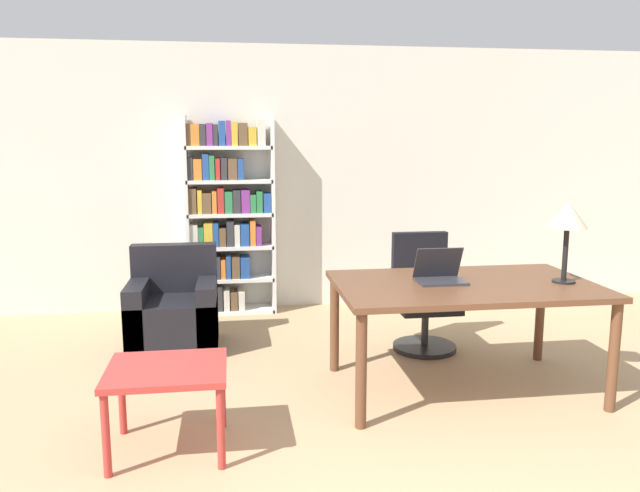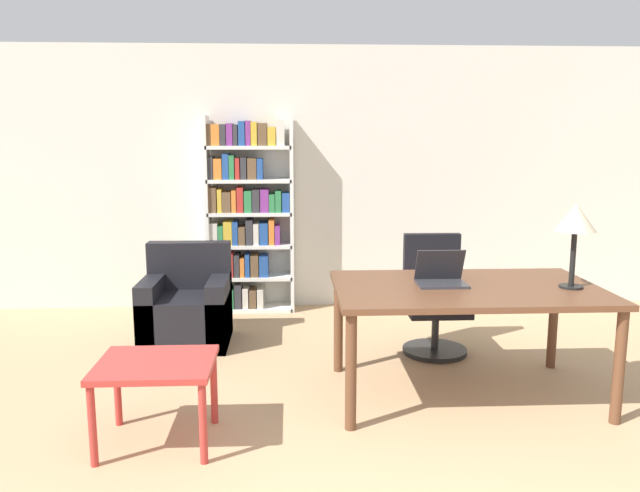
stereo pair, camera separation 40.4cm
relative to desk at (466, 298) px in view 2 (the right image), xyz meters
name	(u,v)px [view 2 (the right image)]	position (x,y,z in m)	size (l,w,h in m)	color
wall_back	(348,179)	(-0.59, 2.46, 0.65)	(8.00, 0.06, 2.70)	silver
desk	(466,298)	(0.00, 0.00, 0.00)	(1.79, 1.10, 0.78)	brown
laptop	(441,277)	(-0.17, 0.06, 0.13)	(0.33, 0.25, 0.24)	#2D2D33
table_lamp	(575,221)	(0.69, -0.08, 0.53)	(0.27, 0.27, 0.57)	black
office_chair	(434,301)	(0.00, 0.93, -0.27)	(0.53, 0.53, 0.98)	black
side_table_blue	(156,373)	(-1.98, -0.61, -0.27)	(0.66, 0.57, 0.50)	#B2332D
armchair	(187,310)	(-2.10, 1.23, -0.40)	(0.73, 0.69, 0.86)	black
bookshelf	(245,216)	(-1.65, 2.27, 0.29)	(0.88, 0.28, 1.99)	white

